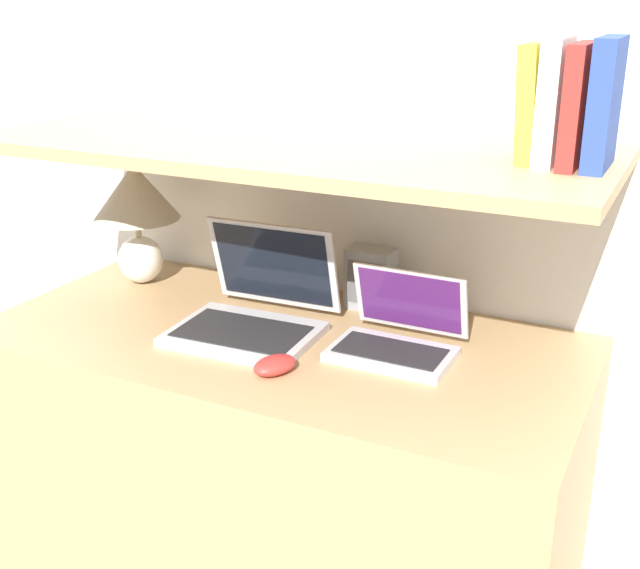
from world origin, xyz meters
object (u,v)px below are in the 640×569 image
at_px(laptop_small, 398,336).
at_px(book_red, 578,105).
at_px(book_blue, 605,104).
at_px(computer_mouse, 274,365).
at_px(book_yellow, 532,104).
at_px(table_lamp, 136,205).
at_px(router_box, 371,279).
at_px(laptop_large, 254,311).
at_px(book_white, 554,102).

xyz_separation_m(laptop_small, book_red, (0.32, 0.04, 0.51)).
bearing_deg(book_blue, book_red, 180.00).
relative_size(computer_mouse, book_yellow, 0.53).
xyz_separation_m(computer_mouse, book_blue, (0.55, 0.24, 0.53)).
relative_size(table_lamp, book_red, 1.47).
relative_size(laptop_small, router_box, 1.70).
height_order(laptop_large, laptop_small, laptop_large).
height_order(table_lamp, book_white, book_white).
distance_m(laptop_small, computer_mouse, 0.28).
bearing_deg(laptop_large, book_red, 6.13).
xyz_separation_m(laptop_large, book_blue, (0.70, 0.07, 0.50)).
bearing_deg(router_box, laptop_small, -54.19).
bearing_deg(book_yellow, table_lamp, 175.45).
distance_m(router_box, book_red, 0.69).
bearing_deg(book_yellow, book_red, 0.00).
distance_m(laptop_large, book_white, 0.80).
bearing_deg(router_box, laptop_large, -126.61).
bearing_deg(book_blue, router_box, 160.96).
xyz_separation_m(laptop_small, computer_mouse, (-0.19, -0.21, -0.02)).
relative_size(table_lamp, laptop_large, 0.97).
height_order(book_blue, book_white, book_blue).
relative_size(router_box, book_blue, 0.66).
xyz_separation_m(router_box, book_blue, (0.52, -0.18, 0.47)).
bearing_deg(laptop_small, book_yellow, 8.63).
bearing_deg(router_box, book_red, -20.73).
distance_m(book_blue, book_white, 0.09).
xyz_separation_m(book_blue, book_yellow, (-0.13, 0.00, -0.01)).
relative_size(table_lamp, book_white, 1.41).
xyz_separation_m(table_lamp, book_blue, (1.15, -0.08, 0.34)).
xyz_separation_m(laptop_large, book_yellow, (0.58, 0.07, 0.49)).
distance_m(laptop_small, book_red, 0.60).
relative_size(router_box, book_yellow, 0.70).
relative_size(laptop_large, computer_mouse, 2.88).
bearing_deg(book_yellow, router_box, 155.31).
bearing_deg(router_box, computer_mouse, -94.84).
xyz_separation_m(laptop_large, book_white, (0.62, 0.07, 0.50)).
bearing_deg(laptop_small, laptop_large, -174.10).
distance_m(router_box, book_white, 0.66).
bearing_deg(laptop_small, book_white, 7.39).
xyz_separation_m(computer_mouse, book_yellow, (0.43, 0.24, 0.53)).
relative_size(laptop_large, book_white, 1.46).
relative_size(laptop_small, book_white, 1.13).
xyz_separation_m(computer_mouse, router_box, (0.04, 0.42, 0.06)).
bearing_deg(book_white, computer_mouse, -152.52).
bearing_deg(laptop_large, book_blue, 5.74).
bearing_deg(book_red, book_yellow, 180.00).
xyz_separation_m(router_box, book_yellow, (0.39, -0.18, 0.47)).
height_order(computer_mouse, book_red, book_red).
height_order(laptop_small, book_white, book_white).
height_order(laptop_small, book_red, book_red).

